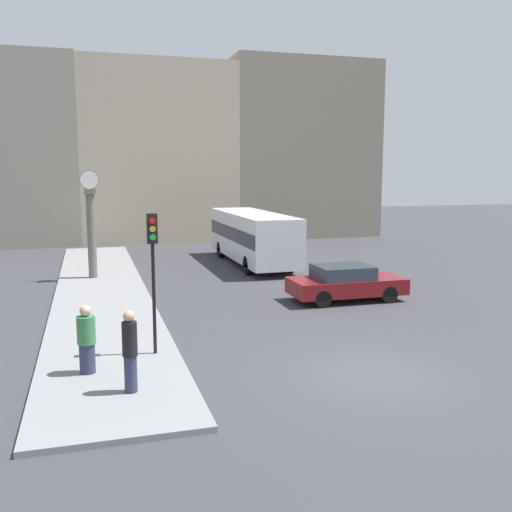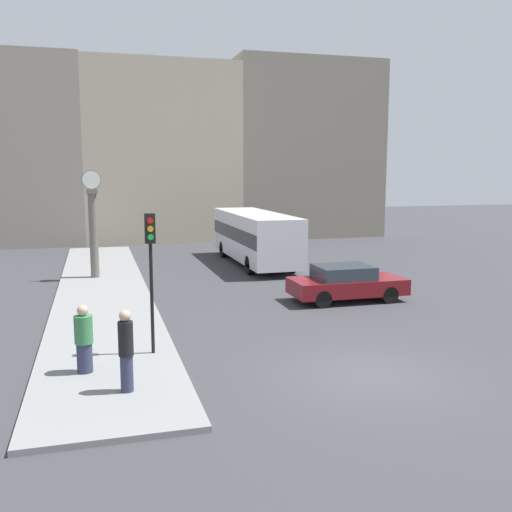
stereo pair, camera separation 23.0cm
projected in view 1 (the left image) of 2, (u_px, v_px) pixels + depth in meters
The scene contains 9 objects.
ground_plane at pixel (372, 374), 13.70m from camera, with size 120.00×120.00×0.00m, color #38383D.
sidewalk_corner at pixel (102, 292), 22.83m from camera, with size 3.53×26.81×0.13m, color gray.
building_row at pixel (182, 151), 40.29m from camera, with size 29.34×5.00×12.89m.
sedan_car at pixel (346, 283), 21.47m from camera, with size 4.28×1.89×1.35m.
bus_distant at pixel (252, 235), 29.82m from camera, with size 2.40×9.33×2.70m.
traffic_light_near at pixel (153, 254), 14.49m from camera, with size 0.26×0.24×3.65m.
street_clock at pixel (91, 227), 25.22m from camera, with size 0.84×0.49×4.76m.
pedestrian_green_hoodie at pixel (87, 340), 13.31m from camera, with size 0.43×0.43×1.62m.
pedestrian_black_jacket at pixel (130, 350), 12.13m from camera, with size 0.32×0.32×1.80m.
Camera 1 is at (-6.40, -11.81, 4.82)m, focal length 40.00 mm.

